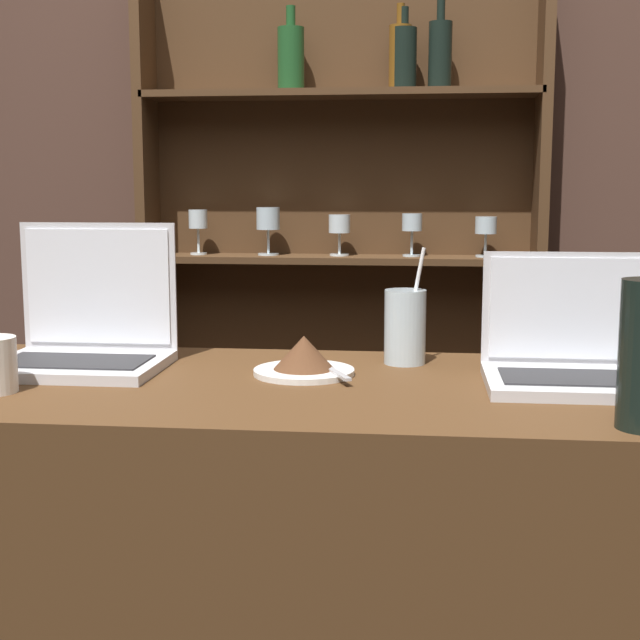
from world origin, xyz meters
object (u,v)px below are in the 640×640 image
cake_plate (304,359)px  water_glass (405,327)px  laptop_far (583,357)px  laptop_near (86,335)px

cake_plate → water_glass: (0.17, 0.12, 0.04)m
laptop_far → cake_plate: bearing=177.9°
laptop_near → cake_plate: laptop_near is taller
laptop_far → cake_plate: 0.46m
cake_plate → water_glass: 0.21m
cake_plate → laptop_far: bearing=-2.1°
laptop_far → water_glass: water_glass is taller
laptop_far → water_glass: bearing=155.3°
water_glass → cake_plate: bearing=-145.3°
water_glass → laptop_near: bearing=-171.5°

